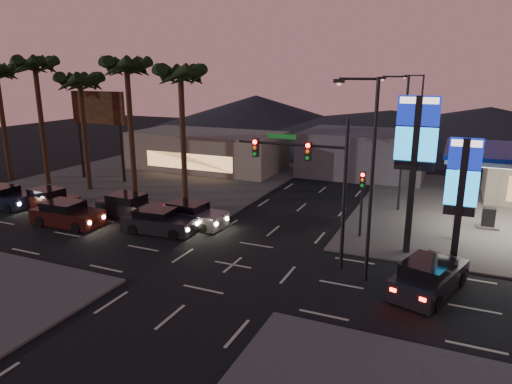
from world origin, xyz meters
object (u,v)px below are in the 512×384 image
at_px(car_lane_b_rear, 49,199).
at_px(car_lane_a_rear, 3,197).
at_px(pylon_sign_tall, 416,144).
at_px(car_lane_a_front, 159,222).
at_px(pylon_sign_short, 462,183).
at_px(suv_station, 429,277).
at_px(car_lane_b_mid, 130,206).
at_px(car_lane_a_mid, 67,214).
at_px(traffic_signal_mast, 313,170).
at_px(car_lane_b_front, 191,215).

bearing_deg(car_lane_b_rear, car_lane_a_rear, -162.70).
height_order(pylon_sign_tall, car_lane_a_front, pylon_sign_tall).
xyz_separation_m(pylon_sign_short, car_lane_b_rear, (-28.73, -0.58, -3.94)).
xyz_separation_m(car_lane_a_rear, suv_station, (31.37, -1.87, 0.01)).
bearing_deg(car_lane_a_front, car_lane_b_mid, 153.12).
height_order(car_lane_a_mid, car_lane_a_rear, car_lane_a_mid).
height_order(car_lane_a_mid, car_lane_b_rear, car_lane_a_mid).
distance_m(car_lane_a_front, car_lane_a_rear, 14.63).
bearing_deg(car_lane_a_mid, pylon_sign_short, 7.13).
bearing_deg(pylon_sign_tall, car_lane_a_mid, -169.51).
distance_m(traffic_signal_mast, car_lane_b_rear, 22.04).
bearing_deg(car_lane_a_mid, car_lane_b_front, 23.36).
xyz_separation_m(car_lane_a_front, car_lane_a_mid, (-6.64, -1.31, 0.04)).
relative_size(pylon_sign_short, suv_station, 1.31).
relative_size(car_lane_a_front, suv_station, 0.93).
xyz_separation_m(car_lane_b_front, car_lane_b_mid, (-5.16, -0.06, 0.02)).
distance_m(pylon_sign_tall, car_lane_a_rear, 30.54).
distance_m(pylon_sign_short, car_lane_b_rear, 29.01).
distance_m(traffic_signal_mast, car_lane_a_rear, 25.55).
height_order(pylon_sign_tall, car_lane_a_rear, pylon_sign_tall).
bearing_deg(traffic_signal_mast, car_lane_a_mid, -178.19).
distance_m(car_lane_b_front, car_lane_b_mid, 5.16).
height_order(car_lane_a_front, car_lane_b_front, car_lane_b_front).
height_order(pylon_sign_tall, traffic_signal_mast, pylon_sign_tall).
bearing_deg(suv_station, car_lane_b_mid, 169.44).
bearing_deg(traffic_signal_mast, suv_station, -9.89).
relative_size(car_lane_a_mid, car_lane_b_front, 1.02).
relative_size(car_lane_a_front, car_lane_b_mid, 0.97).
xyz_separation_m(pylon_sign_short, car_lane_a_mid, (-24.40, -3.05, -3.89)).
bearing_deg(car_lane_a_rear, pylon_sign_tall, 5.21).
xyz_separation_m(pylon_sign_tall, suv_station, (1.47, -4.60, -5.62)).
distance_m(pylon_sign_tall, pylon_sign_short, 3.20).
bearing_deg(car_lane_b_mid, car_lane_b_front, 0.70).
relative_size(pylon_sign_tall, car_lane_a_rear, 1.78).
relative_size(pylon_sign_short, car_lane_b_front, 1.39).
distance_m(pylon_sign_short, suv_station, 5.39).
relative_size(car_lane_a_mid, car_lane_b_rear, 1.06).
height_order(car_lane_a_front, car_lane_b_rear, car_lane_a_front).
bearing_deg(car_lane_a_rear, car_lane_b_rear, 17.30).
height_order(car_lane_b_mid, suv_station, suv_station).
distance_m(car_lane_a_front, car_lane_b_rear, 11.03).
distance_m(pylon_sign_short, car_lane_b_front, 17.03).
bearing_deg(car_lane_a_mid, pylon_sign_tall, 10.49).
bearing_deg(car_lane_b_rear, suv_station, -6.20).
bearing_deg(pylon_sign_tall, car_lane_a_rear, -174.79).
bearing_deg(car_lane_b_front, suv_station, -14.16).
bearing_deg(traffic_signal_mast, car_lane_a_rear, 178.21).
relative_size(traffic_signal_mast, car_lane_b_rear, 1.65).
bearing_deg(car_lane_a_rear, car_lane_b_mid, 10.57).
xyz_separation_m(pylon_sign_tall, car_lane_b_front, (-14.07, -0.67, -5.65)).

